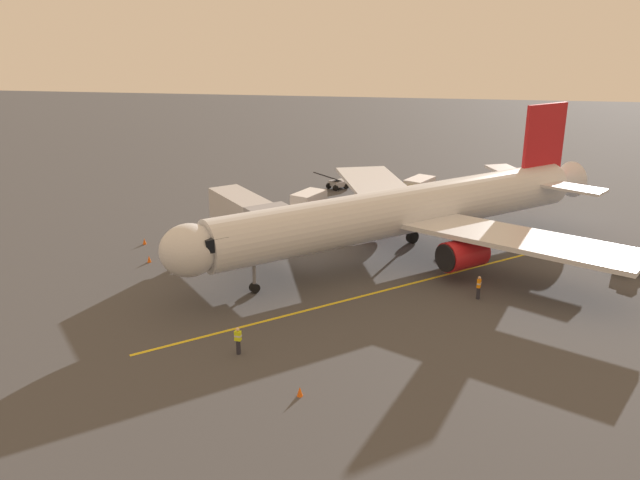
{
  "coord_description": "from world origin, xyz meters",
  "views": [
    {
      "loc": [
        -2.56,
        50.29,
        19.01
      ],
      "look_at": [
        4.47,
        4.33,
        3.0
      ],
      "focal_mm": 37.03,
      "sensor_mm": 36.0,
      "label": 1
    }
  ],
  "objects_px": {
    "box_truck_near_nose": "(307,206)",
    "tug_starboard_side": "(630,263)",
    "ground_crew_wing_walker": "(479,287)",
    "box_truck_rear_apron": "(417,190)",
    "airplane": "(408,211)",
    "safety_cone_wing_port": "(144,241)",
    "jet_bridge": "(252,218)",
    "safety_cone_nose_left": "(300,391)",
    "belt_loader_portside": "(338,183)",
    "safety_cone_nose_right": "(149,259)",
    "ground_crew_marshaller": "(238,340)"
  },
  "relations": [
    {
      "from": "safety_cone_nose_right",
      "to": "safety_cone_wing_port",
      "type": "relative_size",
      "value": 1.0
    },
    {
      "from": "ground_crew_wing_walker",
      "to": "safety_cone_wing_port",
      "type": "xyz_separation_m",
      "value": [
        27.81,
        -7.47,
        -0.61
      ]
    },
    {
      "from": "box_truck_near_nose",
      "to": "box_truck_rear_apron",
      "type": "relative_size",
      "value": 1.0
    },
    {
      "from": "jet_bridge",
      "to": "safety_cone_wing_port",
      "type": "height_order",
      "value": "jet_bridge"
    },
    {
      "from": "jet_bridge",
      "to": "box_truck_near_nose",
      "type": "bearing_deg",
      "value": -100.03
    },
    {
      "from": "airplane",
      "to": "jet_bridge",
      "type": "height_order",
      "value": "airplane"
    },
    {
      "from": "tug_starboard_side",
      "to": "box_truck_rear_apron",
      "type": "xyz_separation_m",
      "value": [
        16.53,
        -17.36,
        0.68
      ]
    },
    {
      "from": "airplane",
      "to": "safety_cone_nose_right",
      "type": "relative_size",
      "value": 61.31
    },
    {
      "from": "ground_crew_marshaller",
      "to": "safety_cone_wing_port",
      "type": "height_order",
      "value": "ground_crew_marshaller"
    },
    {
      "from": "belt_loader_portside",
      "to": "safety_cone_nose_left",
      "type": "bearing_deg",
      "value": 94.56
    },
    {
      "from": "ground_crew_wing_walker",
      "to": "safety_cone_nose_right",
      "type": "relative_size",
      "value": 3.11
    },
    {
      "from": "tug_starboard_side",
      "to": "safety_cone_nose_right",
      "type": "xyz_separation_m",
      "value": [
        37.66,
        3.59,
        -0.43
      ]
    },
    {
      "from": "box_truck_near_nose",
      "to": "safety_cone_wing_port",
      "type": "distance_m",
      "value": 15.83
    },
    {
      "from": "ground_crew_marshaller",
      "to": "box_truck_rear_apron",
      "type": "distance_m",
      "value": 35.98
    },
    {
      "from": "ground_crew_wing_walker",
      "to": "belt_loader_portside",
      "type": "bearing_deg",
      "value": -64.97
    },
    {
      "from": "box_truck_near_nose",
      "to": "belt_loader_portside",
      "type": "distance_m",
      "value": 12.34
    },
    {
      "from": "tug_starboard_side",
      "to": "safety_cone_wing_port",
      "type": "height_order",
      "value": "tug_starboard_side"
    },
    {
      "from": "safety_cone_nose_left",
      "to": "safety_cone_wing_port",
      "type": "relative_size",
      "value": 1.0
    },
    {
      "from": "airplane",
      "to": "belt_loader_portside",
      "type": "height_order",
      "value": "airplane"
    },
    {
      "from": "jet_bridge",
      "to": "safety_cone_wing_port",
      "type": "distance_m",
      "value": 11.45
    },
    {
      "from": "jet_bridge",
      "to": "ground_crew_marshaller",
      "type": "height_order",
      "value": "jet_bridge"
    },
    {
      "from": "airplane",
      "to": "ground_crew_wing_walker",
      "type": "bearing_deg",
      "value": 124.56
    },
    {
      "from": "jet_bridge",
      "to": "tug_starboard_side",
      "type": "bearing_deg",
      "value": -175.09
    },
    {
      "from": "box_truck_rear_apron",
      "to": "safety_cone_nose_right",
      "type": "xyz_separation_m",
      "value": [
        21.13,
        20.95,
        -1.11
      ]
    },
    {
      "from": "box_truck_near_nose",
      "to": "box_truck_rear_apron",
      "type": "distance_m",
      "value": 12.94
    },
    {
      "from": "box_truck_near_nose",
      "to": "box_truck_rear_apron",
      "type": "height_order",
      "value": "same"
    },
    {
      "from": "safety_cone_nose_right",
      "to": "box_truck_rear_apron",
      "type": "bearing_deg",
      "value": -135.24
    },
    {
      "from": "jet_bridge",
      "to": "box_truck_near_nose",
      "type": "relative_size",
      "value": 2.0
    },
    {
      "from": "ground_crew_marshaller",
      "to": "safety_cone_wing_port",
      "type": "xyz_separation_m",
      "value": [
        13.29,
        -17.7,
        -0.61
      ]
    },
    {
      "from": "airplane",
      "to": "jet_bridge",
      "type": "distance_m",
      "value": 12.5
    },
    {
      "from": "ground_crew_wing_walker",
      "to": "safety_cone_nose_left",
      "type": "height_order",
      "value": "ground_crew_wing_walker"
    },
    {
      "from": "box_truck_near_nose",
      "to": "ground_crew_wing_walker",
      "type": "bearing_deg",
      "value": 131.88
    },
    {
      "from": "belt_loader_portside",
      "to": "box_truck_rear_apron",
      "type": "xyz_separation_m",
      "value": [
        -9.02,
        4.76,
        0.67
      ]
    },
    {
      "from": "box_truck_near_nose",
      "to": "safety_cone_wing_port",
      "type": "xyz_separation_m",
      "value": [
        12.68,
        9.41,
        -1.11
      ]
    },
    {
      "from": "box_truck_near_nose",
      "to": "safety_cone_nose_left",
      "type": "height_order",
      "value": "box_truck_near_nose"
    },
    {
      "from": "belt_loader_portside",
      "to": "safety_cone_nose_right",
      "type": "height_order",
      "value": "belt_loader_portside"
    },
    {
      "from": "jet_bridge",
      "to": "ground_crew_marshaller",
      "type": "xyz_separation_m",
      "value": [
        -2.8,
        14.7,
        -2.88
      ]
    },
    {
      "from": "belt_loader_portside",
      "to": "safety_cone_wing_port",
      "type": "relative_size",
      "value": 7.47
    },
    {
      "from": "jet_bridge",
      "to": "safety_cone_nose_left",
      "type": "height_order",
      "value": "jet_bridge"
    },
    {
      "from": "box_truck_near_nose",
      "to": "tug_starboard_side",
      "type": "relative_size",
      "value": 1.83
    },
    {
      "from": "ground_crew_marshaller",
      "to": "safety_cone_wing_port",
      "type": "distance_m",
      "value": 22.14
    },
    {
      "from": "safety_cone_nose_right",
      "to": "safety_cone_wing_port",
      "type": "height_order",
      "value": "same"
    },
    {
      "from": "jet_bridge",
      "to": "tug_starboard_side",
      "type": "xyz_separation_m",
      "value": [
        -29.29,
        -2.52,
        -3.06
      ]
    },
    {
      "from": "belt_loader_portside",
      "to": "safety_cone_nose_left",
      "type": "xyz_separation_m",
      "value": [
        -3.45,
        43.24,
        -0.44
      ]
    },
    {
      "from": "ground_crew_wing_walker",
      "to": "box_truck_rear_apron",
      "type": "bearing_deg",
      "value": -79.37
    },
    {
      "from": "airplane",
      "to": "box_truck_rear_apron",
      "type": "distance_m",
      "value": 16.97
    },
    {
      "from": "safety_cone_nose_left",
      "to": "jet_bridge",
      "type": "bearing_deg",
      "value": -68.88
    },
    {
      "from": "airplane",
      "to": "safety_cone_wing_port",
      "type": "xyz_separation_m",
      "value": [
        22.58,
        0.13,
        -3.73
      ]
    },
    {
      "from": "ground_crew_marshaller",
      "to": "ground_crew_wing_walker",
      "type": "relative_size",
      "value": 1.0
    },
    {
      "from": "ground_crew_wing_walker",
      "to": "tug_starboard_side",
      "type": "distance_m",
      "value": 13.85
    }
  ]
}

